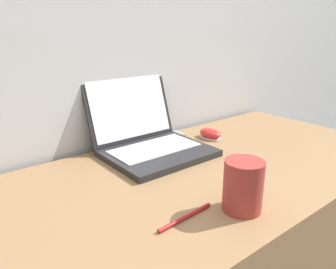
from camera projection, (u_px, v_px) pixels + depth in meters
name	position (u px, v px, depth m)	size (l,w,h in m)	color
laptop	(148.00, 137.00, 1.06)	(0.32, 0.33, 0.23)	#232326
drink_cup	(243.00, 185.00, 0.71)	(0.09, 0.09, 0.12)	#9E332D
computer_mouse	(210.00, 134.00, 1.20)	(0.06, 0.09, 0.03)	white
usb_stick	(179.00, 133.00, 1.24)	(0.02, 0.06, 0.01)	#99999E
pen	(185.00, 217.00, 0.69)	(0.15, 0.02, 0.01)	#A51E1E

